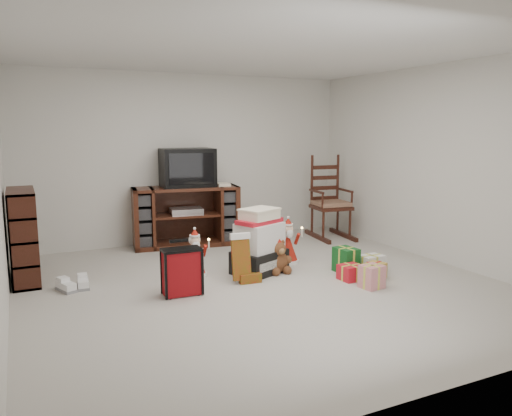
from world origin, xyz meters
The scene contains 13 objects.
room centered at (0.00, 0.00, 1.25)m, with size 5.01×5.01×2.51m.
tv_stand centered at (-0.16, 2.20, 0.43)m, with size 1.57×0.74×0.87m.
bookshelf centered at (-2.33, 1.31, 0.50)m, with size 0.28×0.85×1.04m.
rocking_chair centered at (2.04, 1.77, 0.46)m, with size 0.64×0.95×1.34m.
gift_pile centered at (0.19, 0.47, 0.33)m, with size 0.72×0.63×0.76m.
red_suitcase centered at (-0.88, 0.08, 0.25)m, with size 0.38×0.22×0.58m.
stocking centered at (-0.17, 0.19, 0.28)m, with size 0.27×0.11×0.57m, color #11740C, non-canonical shape.
teddy_bear centered at (0.39, 0.37, 0.17)m, with size 0.26×0.23×0.39m.
santa_figurine centered at (0.72, 0.71, 0.23)m, with size 0.29×0.27×0.59m.
mrs_claus_figurine centered at (-0.54, 0.68, 0.22)m, with size 0.27×0.26×0.56m.
sneaker_pair centered at (-1.87, 0.75, 0.05)m, with size 0.35×0.30×0.10m.
gift_cluster centered at (1.14, -0.24, 0.12)m, with size 0.72×0.81×0.25m.
crt_television centered at (-0.12, 2.22, 1.14)m, with size 0.79×0.60×0.55m.
Camera 1 is at (-2.34, -4.71, 1.71)m, focal length 35.00 mm.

